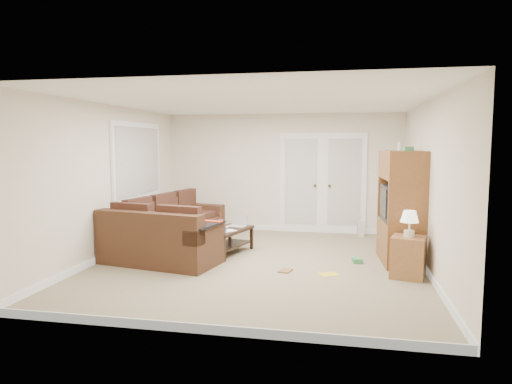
% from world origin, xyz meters
% --- Properties ---
extents(floor, '(5.50, 5.50, 0.00)m').
position_xyz_m(floor, '(0.00, 0.00, 0.00)').
color(floor, gray).
rests_on(floor, ground).
extents(ceiling, '(5.00, 5.50, 0.02)m').
position_xyz_m(ceiling, '(0.00, 0.00, 2.50)').
color(ceiling, white).
rests_on(ceiling, wall_back).
extents(wall_left, '(0.02, 5.50, 2.50)m').
position_xyz_m(wall_left, '(-2.50, 0.00, 1.25)').
color(wall_left, '#EEE5CE').
rests_on(wall_left, floor).
extents(wall_right, '(0.02, 5.50, 2.50)m').
position_xyz_m(wall_right, '(2.50, 0.00, 1.25)').
color(wall_right, '#EEE5CE').
rests_on(wall_right, floor).
extents(wall_back, '(5.00, 0.02, 2.50)m').
position_xyz_m(wall_back, '(0.00, 2.75, 1.25)').
color(wall_back, '#EEE5CE').
rests_on(wall_back, floor).
extents(wall_front, '(5.00, 0.02, 2.50)m').
position_xyz_m(wall_front, '(0.00, -2.75, 1.25)').
color(wall_front, '#EEE5CE').
rests_on(wall_front, floor).
extents(baseboards, '(5.00, 5.50, 0.10)m').
position_xyz_m(baseboards, '(0.00, 0.00, 0.05)').
color(baseboards, silver).
rests_on(baseboards, floor).
extents(french_doors, '(1.80, 0.05, 2.13)m').
position_xyz_m(french_doors, '(0.85, 2.71, 1.04)').
color(french_doors, silver).
rests_on(french_doors, floor).
extents(window_left, '(0.05, 1.92, 1.42)m').
position_xyz_m(window_left, '(-2.46, 1.00, 1.55)').
color(window_left, silver).
rests_on(window_left, wall_left).
extents(sectional_sofa, '(1.98, 3.05, 0.85)m').
position_xyz_m(sectional_sofa, '(-1.64, 0.40, 0.33)').
color(sectional_sofa, '#4A2D1C').
rests_on(sectional_sofa, floor).
extents(coffee_table, '(0.78, 1.14, 0.71)m').
position_xyz_m(coffee_table, '(-0.63, 0.53, 0.23)').
color(coffee_table, black).
rests_on(coffee_table, floor).
extents(tv_armoire, '(0.68, 1.14, 1.89)m').
position_xyz_m(tv_armoire, '(2.20, 0.48, 0.89)').
color(tv_armoire, brown).
rests_on(tv_armoire, floor).
extents(side_cabinet, '(0.54, 0.54, 0.94)m').
position_xyz_m(side_cabinet, '(2.20, -0.35, 0.34)').
color(side_cabinet, '#905F34').
rests_on(side_cabinet, floor).
extents(space_heater, '(0.13, 0.11, 0.31)m').
position_xyz_m(space_heater, '(1.65, 2.45, 0.16)').
color(space_heater, silver).
rests_on(space_heater, floor).
extents(floor_magazine, '(0.34, 0.32, 0.01)m').
position_xyz_m(floor_magazine, '(1.11, -0.43, 0.00)').
color(floor_magazine, yellow).
rests_on(floor_magazine, floor).
extents(floor_greenbox, '(0.17, 0.21, 0.07)m').
position_xyz_m(floor_greenbox, '(1.52, 0.32, 0.04)').
color(floor_greenbox, '#408D51').
rests_on(floor_greenbox, floor).
extents(floor_book, '(0.22, 0.26, 0.02)m').
position_xyz_m(floor_book, '(0.39, -0.36, 0.01)').
color(floor_book, brown).
rests_on(floor_book, floor).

